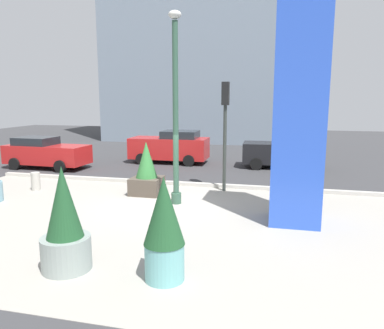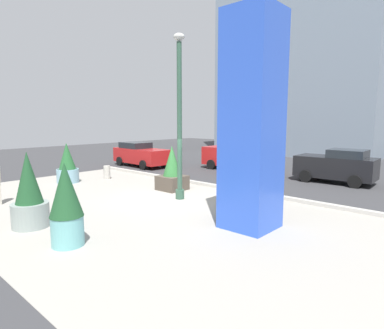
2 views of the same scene
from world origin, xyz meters
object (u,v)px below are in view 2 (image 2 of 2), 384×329
object	(u,v)px
lamp_post	(179,121)
potted_plant_curbside	(29,195)
potted_plant_near_left	(67,165)
car_intersection	(238,156)
potted_plant_mid_plaza	(172,171)
concrete_bollard	(107,172)
art_pillar_blue	(252,123)
traffic_light_corner	(240,127)
car_curb_west	(141,154)
potted_plant_near_right	(66,204)
car_curb_east	(337,166)

from	to	relation	value
lamp_post	potted_plant_curbside	size ratio (longest dim) A/B	2.83
potted_plant_near_left	car_intersection	xyz separation A→B (m)	(4.13, 9.64, 0.04)
potted_plant_mid_plaza	concrete_bollard	size ratio (longest dim) A/B	2.79
lamp_post	concrete_bollard	distance (m)	6.82
art_pillar_blue	potted_plant_mid_plaza	xyz separation A→B (m)	(-5.57, 2.13, -2.32)
lamp_post	potted_plant_mid_plaza	xyz separation A→B (m)	(-1.50, 1.02, -2.35)
potted_plant_near_left	traffic_light_corner	distance (m)	9.23
concrete_bollard	car_curb_west	xyz separation A→B (m)	(-2.59, 4.47, 0.47)
art_pillar_blue	potted_plant_mid_plaza	bearing A→B (deg)	159.10
art_pillar_blue	potted_plant_near_right	distance (m)	5.63
potted_plant_near_left	traffic_light_corner	world-z (taller)	traffic_light_corner
concrete_bollard	car_intersection	xyz separation A→B (m)	(3.48, 7.70, 0.57)
potted_plant_near_left	car_curb_east	xyz separation A→B (m)	(10.43, 9.46, -0.02)
concrete_bollard	car_intersection	world-z (taller)	car_intersection
potted_plant_near_left	concrete_bollard	world-z (taller)	potted_plant_near_left
potted_plant_mid_plaza	car_curb_east	bearing A→B (deg)	54.09
potted_plant_near_right	car_curb_east	xyz separation A→B (m)	(2.25, 13.63, -0.23)
potted_plant_mid_plaza	car_curb_east	size ratio (longest dim) A/B	0.53
potted_plant_curbside	potted_plant_near_right	world-z (taller)	potted_plant_curbside
car_curb_east	car_intersection	distance (m)	6.30
lamp_post	car_intersection	bearing A→B (deg)	108.15
art_pillar_blue	car_intersection	distance (m)	11.75
traffic_light_corner	lamp_post	bearing A→B (deg)	-121.90
potted_plant_mid_plaza	potted_plant_near_right	bearing A→B (deg)	-66.69
potted_plant_curbside	car_curb_west	size ratio (longest dim) A/B	0.51
potted_plant_near_left	traffic_light_corner	bearing A→B (deg)	23.93
potted_plant_curbside	car_curb_west	bearing A→B (deg)	126.46
potted_plant_mid_plaza	concrete_bollard	bearing A→B (deg)	-174.04
traffic_light_corner	car_intersection	size ratio (longest dim) A/B	0.97
concrete_bollard	car_curb_east	distance (m)	12.34
potted_plant_mid_plaza	car_curb_east	xyz separation A→B (m)	(5.09, 7.03, 0.01)
car_intersection	car_curb_east	bearing A→B (deg)	-1.60
potted_plant_mid_plaza	traffic_light_corner	world-z (taller)	traffic_light_corner
potted_plant_mid_plaza	concrete_bollard	distance (m)	4.73
traffic_light_corner	car_curb_east	bearing A→B (deg)	69.28
car_curb_east	car_curb_west	distance (m)	12.73
art_pillar_blue	car_curb_west	xyz separation A→B (m)	(-12.84, 6.11, -2.35)
potted_plant_mid_plaza	potted_plant_near_left	xyz separation A→B (m)	(-5.33, -2.43, 0.03)
potted_plant_near_right	car_curb_east	bearing A→B (deg)	80.61
lamp_post	potted_plant_mid_plaza	bearing A→B (deg)	145.74
potted_plant_near_left	potted_plant_near_right	bearing A→B (deg)	-27.03
potted_plant_near_right	car_curb_west	world-z (taller)	potted_plant_near_right
potted_plant_mid_plaza	traffic_light_corner	bearing A→B (deg)	22.94
art_pillar_blue	car_intersection	bearing A→B (deg)	125.94
lamp_post	art_pillar_blue	xyz separation A→B (m)	(4.07, -1.11, -0.03)
lamp_post	car_curb_west	distance (m)	10.37
traffic_light_corner	potted_plant_curbside	bearing A→B (deg)	-106.42
lamp_post	potted_plant_near_left	world-z (taller)	lamp_post
lamp_post	concrete_bollard	size ratio (longest dim) A/B	8.83
art_pillar_blue	potted_plant_curbside	distance (m)	7.08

